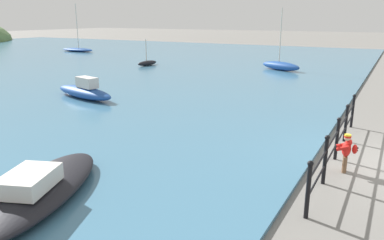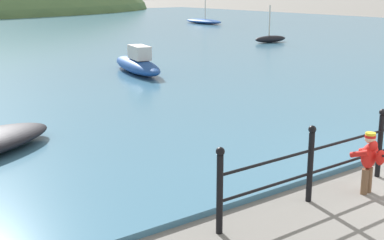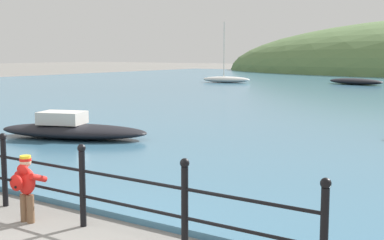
{
  "view_description": "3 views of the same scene",
  "coord_description": "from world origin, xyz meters",
  "px_view_note": "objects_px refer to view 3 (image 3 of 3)",
  "views": [
    {
      "loc": [
        -10.87,
        0.28,
        3.82
      ],
      "look_at": [
        -2.16,
        5.08,
        1.09
      ],
      "focal_mm": 35.0,
      "sensor_mm": 36.0,
      "label": 1
    },
    {
      "loc": [
        -8.31,
        -3.51,
        3.23
      ],
      "look_at": [
        -2.33,
        4.28,
        0.75
      ],
      "focal_mm": 50.0,
      "sensor_mm": 36.0,
      "label": 2
    },
    {
      "loc": [
        5.16,
        -3.75,
        2.5
      ],
      "look_at": [
        -0.45,
        4.34,
        1.25
      ],
      "focal_mm": 50.0,
      "sensor_mm": 36.0,
      "label": 3
    }
  ],
  "objects_px": {
    "boat_far_right": "(72,129)",
    "child_in_coat": "(25,182)",
    "boat_red_dinghy": "(226,79)",
    "boat_blue_hull": "(356,81)"
  },
  "relations": [
    {
      "from": "boat_red_dinghy",
      "to": "boat_far_right",
      "type": "bearing_deg",
      "value": -67.73
    },
    {
      "from": "boat_far_right",
      "to": "boat_blue_hull",
      "type": "bearing_deg",
      "value": 92.76
    },
    {
      "from": "child_in_coat",
      "to": "boat_blue_hull",
      "type": "height_order",
      "value": "child_in_coat"
    },
    {
      "from": "boat_blue_hull",
      "to": "boat_red_dinghy",
      "type": "xyz_separation_m",
      "value": [
        -9.32,
        -3.29,
        0.03
      ]
    },
    {
      "from": "boat_red_dinghy",
      "to": "child_in_coat",
      "type": "bearing_deg",
      "value": -63.68
    },
    {
      "from": "boat_blue_hull",
      "to": "boat_red_dinghy",
      "type": "height_order",
      "value": "boat_red_dinghy"
    },
    {
      "from": "boat_far_right",
      "to": "child_in_coat",
      "type": "bearing_deg",
      "value": -47.84
    },
    {
      "from": "boat_far_right",
      "to": "boat_red_dinghy",
      "type": "distance_m",
      "value": 28.36
    },
    {
      "from": "boat_far_right",
      "to": "boat_red_dinghy",
      "type": "relative_size",
      "value": 0.97
    },
    {
      "from": "child_in_coat",
      "to": "boat_blue_hull",
      "type": "bearing_deg",
      "value": 100.29
    }
  ]
}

